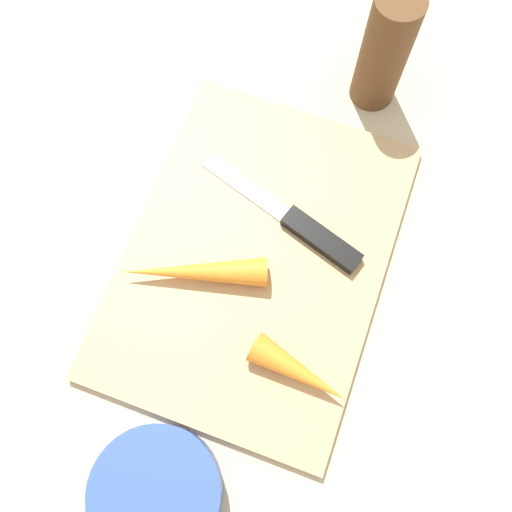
{
  "coord_description": "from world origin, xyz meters",
  "views": [
    {
      "loc": [
        -0.17,
        -0.06,
        0.56
      ],
      "look_at": [
        0.0,
        0.0,
        0.01
      ],
      "focal_mm": 39.19,
      "sensor_mm": 36.0,
      "label": 1
    }
  ],
  "objects_px": {
    "carrot_long": "(194,272)",
    "pepper_grinder": "(385,52)",
    "cutting_board": "(256,258)",
    "small_bowl": "(157,492)",
    "knife": "(311,232)",
    "carrot_short": "(299,372)"
  },
  "relations": [
    {
      "from": "cutting_board",
      "to": "carrot_long",
      "type": "height_order",
      "value": "carrot_long"
    },
    {
      "from": "knife",
      "to": "carrot_long",
      "type": "bearing_deg",
      "value": 59.33
    },
    {
      "from": "knife",
      "to": "carrot_long",
      "type": "height_order",
      "value": "carrot_long"
    },
    {
      "from": "pepper_grinder",
      "to": "small_bowl",
      "type": "bearing_deg",
      "value": 172.58
    },
    {
      "from": "cutting_board",
      "to": "pepper_grinder",
      "type": "distance_m",
      "value": 0.25
    },
    {
      "from": "knife",
      "to": "small_bowl",
      "type": "xyz_separation_m",
      "value": [
        -0.28,
        0.05,
        0.0
      ]
    },
    {
      "from": "carrot_short",
      "to": "pepper_grinder",
      "type": "xyz_separation_m",
      "value": [
        0.34,
        0.02,
        0.05
      ]
    },
    {
      "from": "small_bowl",
      "to": "cutting_board",
      "type": "bearing_deg",
      "value": -1.51
    },
    {
      "from": "carrot_long",
      "to": "pepper_grinder",
      "type": "xyz_separation_m",
      "value": [
        0.28,
        -0.11,
        0.05
      ]
    },
    {
      "from": "carrot_long",
      "to": "small_bowl",
      "type": "relative_size",
      "value": 1.25
    },
    {
      "from": "carrot_long",
      "to": "cutting_board",
      "type": "bearing_deg",
      "value": -160.53
    },
    {
      "from": "knife",
      "to": "pepper_grinder",
      "type": "relative_size",
      "value": 1.35
    },
    {
      "from": "carrot_short",
      "to": "small_bowl",
      "type": "relative_size",
      "value": 0.84
    },
    {
      "from": "cutting_board",
      "to": "pepper_grinder",
      "type": "xyz_separation_m",
      "value": [
        0.24,
        -0.06,
        0.07
      ]
    },
    {
      "from": "knife",
      "to": "pepper_grinder",
      "type": "height_order",
      "value": "pepper_grinder"
    },
    {
      "from": "knife",
      "to": "pepper_grinder",
      "type": "xyz_separation_m",
      "value": [
        0.2,
        -0.01,
        0.05
      ]
    },
    {
      "from": "pepper_grinder",
      "to": "knife",
      "type": "bearing_deg",
      "value": 176.82
    },
    {
      "from": "cutting_board",
      "to": "pepper_grinder",
      "type": "bearing_deg",
      "value": -13.25
    },
    {
      "from": "cutting_board",
      "to": "carrot_short",
      "type": "xyz_separation_m",
      "value": [
        -0.1,
        -0.08,
        0.02
      ]
    },
    {
      "from": "carrot_long",
      "to": "small_bowl",
      "type": "bearing_deg",
      "value": 82.61
    },
    {
      "from": "cutting_board",
      "to": "knife",
      "type": "bearing_deg",
      "value": -47.11
    },
    {
      "from": "small_bowl",
      "to": "pepper_grinder",
      "type": "relative_size",
      "value": 0.8
    }
  ]
}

